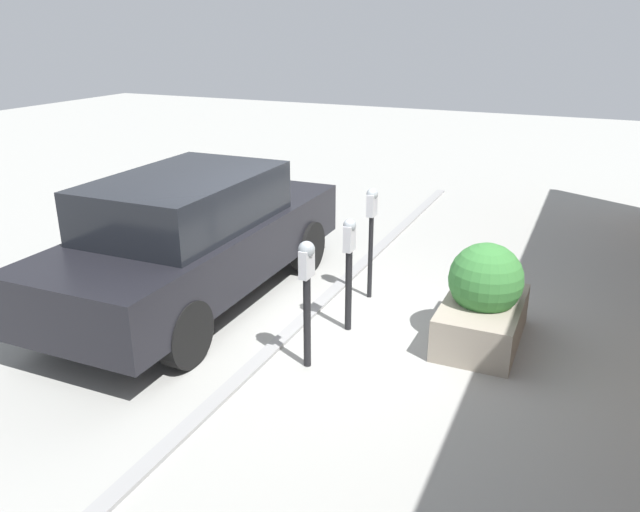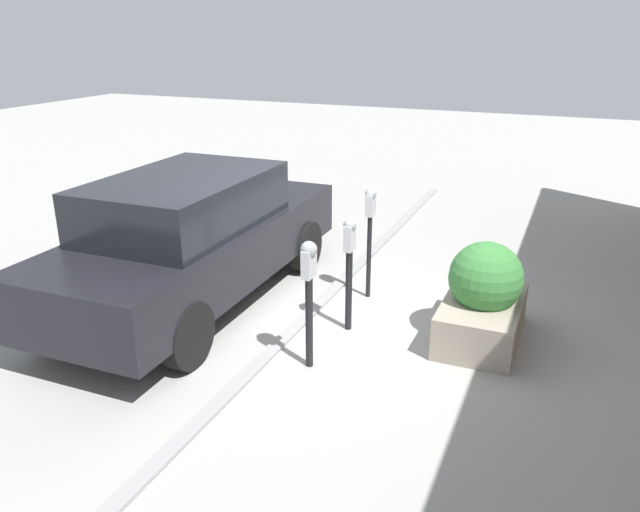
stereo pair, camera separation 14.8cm
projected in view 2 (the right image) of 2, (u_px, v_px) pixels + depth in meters
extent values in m
plane|color=#999993|center=(310.00, 321.00, 7.51)|extent=(40.00, 40.00, 0.00)
cube|color=gray|center=(304.00, 319.00, 7.53)|extent=(13.50, 0.16, 0.04)
cylinder|color=black|center=(309.00, 323.00, 6.37)|extent=(0.08, 0.08, 1.00)
cube|color=#B7B7BC|center=(309.00, 263.00, 6.14)|extent=(0.20, 0.09, 0.29)
sphere|color=gray|center=(309.00, 249.00, 6.09)|extent=(0.17, 0.17, 0.17)
cylinder|color=black|center=(349.00, 290.00, 7.16)|extent=(0.08, 0.08, 0.98)
cube|color=#B7B7BC|center=(350.00, 238.00, 6.94)|extent=(0.17, 0.09, 0.30)
sphere|color=gray|center=(350.00, 225.00, 6.89)|extent=(0.15, 0.15, 0.15)
cylinder|color=black|center=(369.00, 257.00, 8.01)|extent=(0.06, 0.06, 1.11)
cube|color=#B7B7BC|center=(370.00, 205.00, 7.77)|extent=(0.17, 0.09, 0.28)
sphere|color=gray|center=(371.00, 194.00, 7.72)|extent=(0.14, 0.14, 0.14)
cube|color=gray|center=(482.00, 319.00, 7.02)|extent=(1.44, 0.84, 0.48)
sphere|color=#387A38|center=(486.00, 278.00, 6.84)|extent=(0.81, 0.81, 0.81)
cube|color=black|center=(197.00, 248.00, 7.85)|extent=(4.78, 1.85, 0.70)
cube|color=black|center=(184.00, 201.00, 7.46)|extent=(2.50, 1.61, 0.62)
cylinder|color=black|center=(305.00, 247.00, 8.94)|extent=(0.73, 0.22, 0.73)
cylinder|color=black|center=(207.00, 232.00, 9.55)|extent=(0.73, 0.22, 0.73)
cylinder|color=black|center=(187.00, 335.00, 6.40)|extent=(0.73, 0.22, 0.73)
cylinder|color=black|center=(64.00, 308.00, 7.00)|extent=(0.73, 0.22, 0.73)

